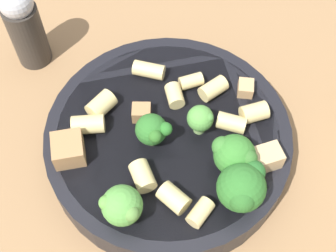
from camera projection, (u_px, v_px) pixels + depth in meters
ground_plane at (168, 151)px, 0.45m from camera, size 2.00×2.00×0.00m
pasta_bowl at (168, 140)px, 0.43m from camera, size 0.22×0.22×0.04m
broccoli_floret_0 at (234, 155)px, 0.38m from camera, size 0.04×0.04×0.04m
broccoli_floret_1 at (152, 130)px, 0.40m from camera, size 0.03×0.03×0.03m
broccoli_floret_2 at (242, 188)px, 0.37m from camera, size 0.05×0.04×0.04m
broccoli_floret_3 at (122, 206)px, 0.36m from camera, size 0.03×0.03×0.04m
broccoli_floret_4 at (200, 119)px, 0.41m from camera, size 0.02×0.02×0.03m
rigatoni_0 at (213, 89)px, 0.44m from camera, size 0.03×0.03×0.02m
rigatoni_1 at (143, 176)px, 0.39m from camera, size 0.03×0.03×0.02m
rigatoni_2 at (88, 124)px, 0.42m from camera, size 0.02×0.03×0.02m
rigatoni_3 at (173, 95)px, 0.43m from camera, size 0.03×0.02×0.02m
rigatoni_4 at (174, 198)px, 0.38m from camera, size 0.03×0.03×0.02m
rigatoni_5 at (231, 123)px, 0.42m from camera, size 0.02×0.03×0.02m
rigatoni_6 at (101, 105)px, 0.43m from camera, size 0.03×0.03×0.02m
rigatoni_7 at (200, 212)px, 0.37m from camera, size 0.03×0.02×0.01m
rigatoni_8 at (191, 81)px, 0.44m from camera, size 0.02×0.03×0.01m
rigatoni_9 at (149, 70)px, 0.45m from camera, size 0.02×0.03×0.01m
rigatoni_10 at (254, 113)px, 0.42m from camera, size 0.03×0.03×0.02m
chicken_chunk_0 at (266, 158)px, 0.40m from camera, size 0.03×0.03×0.02m
chicken_chunk_1 at (246, 88)px, 0.44m from camera, size 0.02×0.01×0.01m
chicken_chunk_2 at (68, 149)px, 0.40m from camera, size 0.04×0.03×0.02m
chicken_chunk_3 at (141, 113)px, 0.42m from camera, size 0.02×0.02×0.01m
pepper_shaker at (24, 26)px, 0.47m from camera, size 0.04×0.04×0.10m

